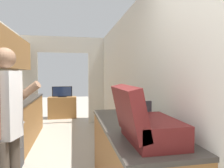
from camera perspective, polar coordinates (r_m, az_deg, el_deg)
The scene contains 9 objects.
wall_right at distance 2.88m, azimuth 7.79°, elevation -0.96°, with size 0.06×7.45×2.50m.
wall_far_with_doorway at distance 5.88m, azimuth -13.64°, elevation 2.56°, with size 2.71×0.06×2.50m.
counter_left at distance 4.09m, azimuth -26.98°, elevation -11.32°, with size 0.62×3.90×0.92m.
counter_right at distance 2.29m, azimuth 5.72°, elevation -22.51°, with size 0.62×1.80×0.92m.
person at distance 2.15m, azimuth -27.87°, elevation -11.83°, with size 0.54×0.45×1.68m.
suitcase at distance 1.59m, azimuth 9.16°, elevation -10.93°, with size 0.46×0.58×0.44m.
book_stack at distance 2.11m, azimuth 7.03°, elevation -10.89°, with size 0.22×0.26×0.05m.
tv_cabinet at distance 6.80m, azimuth -13.97°, elevation -6.49°, with size 0.90×0.42×0.69m.
television at distance 6.69m, azimuth -14.04°, elevation -2.20°, with size 0.64×0.16×0.35m.
Camera 1 is at (0.24, -0.80, 1.44)m, focal length 32.00 mm.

